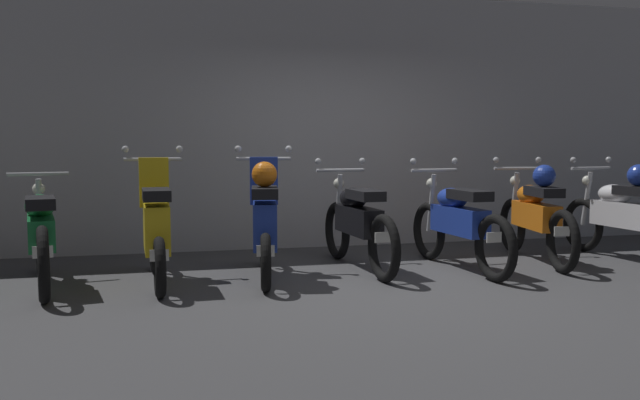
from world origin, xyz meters
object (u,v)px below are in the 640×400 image
object	(u,v)px
motorbike_slot_2	(265,220)
motorbike_slot_5	(535,214)
motorbike_slot_3	(357,222)
motorbike_slot_0	(41,234)
motorbike_slot_6	(624,213)
motorbike_slot_1	(156,228)
motorbike_slot_4	(458,222)

from	to	relation	value
motorbike_slot_2	motorbike_slot_5	bearing A→B (deg)	3.63
motorbike_slot_3	motorbike_slot_0	bearing A→B (deg)	-177.14
motorbike_slot_3	motorbike_slot_6	bearing A→B (deg)	-3.50
motorbike_slot_2	motorbike_slot_1	bearing A→B (deg)	179.72
motorbike_slot_3	motorbike_slot_1	bearing A→B (deg)	-173.51
motorbike_slot_1	motorbike_slot_3	world-z (taller)	motorbike_slot_1
motorbike_slot_4	motorbike_slot_6	size ratio (longest dim) A/B	1.00
motorbike_slot_0	motorbike_slot_1	world-z (taller)	motorbike_slot_1
motorbike_slot_2	motorbike_slot_6	size ratio (longest dim) A/B	0.86
motorbike_slot_0	motorbike_slot_4	bearing A→B (deg)	-1.33
motorbike_slot_0	motorbike_slot_6	bearing A→B (deg)	-0.32
motorbike_slot_1	motorbike_slot_2	size ratio (longest dim) A/B	1.00
motorbike_slot_5	motorbike_slot_6	distance (m)	1.02
motorbike_slot_0	motorbike_slot_6	world-z (taller)	motorbike_slot_6
motorbike_slot_0	motorbike_slot_6	xyz separation A→B (m)	(6.10, -0.03, 0.04)
motorbike_slot_0	motorbike_slot_4	world-z (taller)	motorbike_slot_4
motorbike_slot_2	motorbike_slot_3	world-z (taller)	motorbike_slot_2
motorbike_slot_6	motorbike_slot_5	bearing A→B (deg)	171.96
motorbike_slot_0	motorbike_slot_1	bearing A→B (deg)	-4.41
motorbike_slot_5	motorbike_slot_6	world-z (taller)	same
motorbike_slot_0	motorbike_slot_1	distance (m)	1.02
motorbike_slot_0	motorbike_slot_2	bearing A→B (deg)	-2.35
motorbike_slot_1	motorbike_slot_2	xyz separation A→B (m)	(1.02, -0.01, 0.04)
motorbike_slot_1	motorbike_slot_3	distance (m)	2.05
motorbike_slot_1	motorbike_slot_3	xyz separation A→B (m)	(2.03, 0.23, -0.04)
motorbike_slot_4	motorbike_slot_6	bearing A→B (deg)	1.71
motorbike_slot_1	motorbike_slot_6	bearing A→B (deg)	0.50
motorbike_slot_3	motorbike_slot_5	distance (m)	2.04
motorbike_slot_2	motorbike_slot_5	xyz separation A→B (m)	(3.05, 0.19, -0.04)
motorbike_slot_1	motorbike_slot_4	world-z (taller)	motorbike_slot_1
motorbike_slot_4	motorbike_slot_3	bearing A→B (deg)	166.32
motorbike_slot_1	motorbike_slot_5	size ratio (longest dim) A/B	0.86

